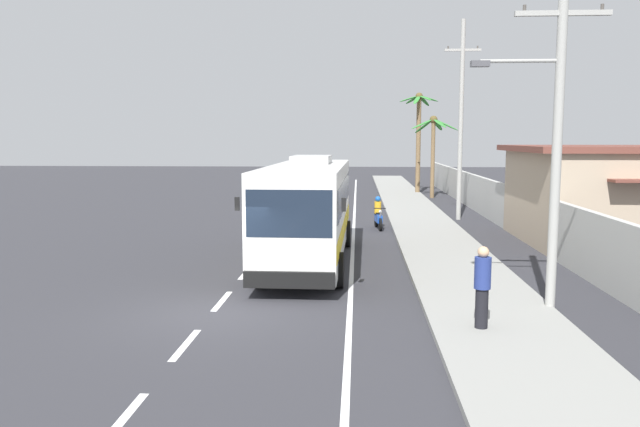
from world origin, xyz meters
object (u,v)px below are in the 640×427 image
motorcycle_beside_bus (378,216)px  palm_nearest (419,128)px  palm_second (433,139)px  utility_pole_mid (461,118)px  coach_bus_foreground (308,208)px  utility_pole_nearest (554,132)px  pedestrian_near_kerb (482,285)px

motorcycle_beside_bus → palm_nearest: 19.95m
palm_second → utility_pole_mid: bearing=-90.2°
utility_pole_mid → motorcycle_beside_bus: bearing=-139.7°
coach_bus_foreground → motorcycle_beside_bus: (2.67, 8.14, -1.26)m
coach_bus_foreground → utility_pole_nearest: (6.41, -5.82, 2.51)m
motorcycle_beside_bus → palm_second: 16.79m
utility_pole_nearest → utility_pole_mid: 17.68m
palm_nearest → coach_bus_foreground: bearing=-103.1°
palm_nearest → pedestrian_near_kerb: bearing=-93.1°
coach_bus_foreground → utility_pole_mid: size_ratio=1.04×
pedestrian_near_kerb → utility_pole_mid: utility_pole_mid is taller
utility_pole_nearest → palm_nearest: utility_pole_nearest is taller
motorcycle_beside_bus → coach_bus_foreground: bearing=-108.2°
utility_pole_nearest → palm_second: size_ratio=1.40×
palm_nearest → palm_second: bearing=-77.3°
pedestrian_near_kerb → utility_pole_nearest: bearing=86.6°
utility_pole_mid → coach_bus_foreground: bearing=-120.7°
utility_pole_mid → palm_nearest: bearing=92.6°
pedestrian_near_kerb → utility_pole_nearest: (2.00, 1.98, 3.32)m
palm_second → palm_nearest: bearing=102.7°
utility_pole_nearest → palm_nearest: 33.06m
pedestrian_near_kerb → utility_pole_nearest: size_ratio=0.22×
palm_nearest → utility_pole_mid: bearing=-87.4°
coach_bus_foreground → palm_second: (7.07, 23.94, 2.33)m
palm_second → motorcycle_beside_bus: bearing=-105.6°
palm_nearest → motorcycle_beside_bus: bearing=-100.8°
coach_bus_foreground → pedestrian_near_kerb: 9.00m
motorcycle_beside_bus → pedestrian_near_kerb: size_ratio=1.08×
coach_bus_foreground → pedestrian_near_kerb: bearing=-60.5°
palm_nearest → utility_pole_nearest: bearing=-89.9°
pedestrian_near_kerb → palm_nearest: palm_nearest is taller
utility_pole_nearest → motorcycle_beside_bus: bearing=105.0°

